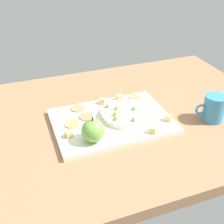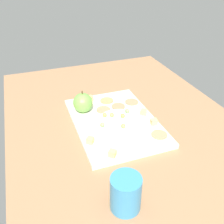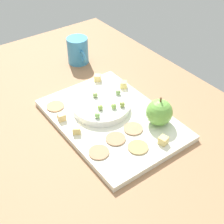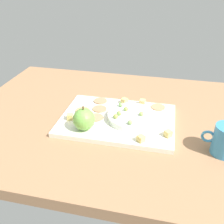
% 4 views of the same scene
% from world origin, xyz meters
% --- Properties ---
extents(table, '(1.20, 0.80, 0.04)m').
position_xyz_m(table, '(0.00, 0.00, 0.02)').
color(table, '#9D714E').
rests_on(table, ground).
extents(platter, '(0.39, 0.28, 0.02)m').
position_xyz_m(platter, '(-0.03, -0.04, 0.05)').
color(platter, white).
rests_on(platter, table).
extents(serving_dish, '(0.16, 0.16, 0.02)m').
position_xyz_m(serving_dish, '(0.02, -0.03, 0.06)').
color(serving_dish, white).
rests_on(serving_dish, platter).
extents(apple_whole, '(0.07, 0.07, 0.07)m').
position_xyz_m(apple_whole, '(-0.12, -0.12, 0.09)').
color(apple_whole, '#71B549').
rests_on(apple_whole, platter).
extents(apple_stem, '(0.01, 0.01, 0.01)m').
position_xyz_m(apple_stem, '(-0.12, -0.12, 0.13)').
color(apple_stem, brown).
rests_on(apple_stem, apple_whole).
extents(cheese_cube_0, '(0.02, 0.02, 0.02)m').
position_xyz_m(cheese_cube_0, '(-0.18, -0.08, 0.06)').
color(cheese_cube_0, '#E4C771').
rests_on(cheese_cube_0, platter).
extents(cheese_cube_1, '(0.03, 0.03, 0.02)m').
position_xyz_m(cheese_cube_1, '(-0.02, 0.08, 0.06)').
color(cheese_cube_1, '#EECB71').
rests_on(cheese_cube_1, platter).
extents(cheese_cube_2, '(0.03, 0.03, 0.02)m').
position_xyz_m(cheese_cube_2, '(0.07, -0.15, 0.06)').
color(cheese_cube_2, '#EDD270').
rests_on(cheese_cube_2, platter).
extents(cheese_cube_3, '(0.03, 0.03, 0.02)m').
position_xyz_m(cheese_cube_3, '(0.15, -0.11, 0.06)').
color(cheese_cube_3, '#EFCD72').
rests_on(cheese_cube_3, platter).
extents(cheese_cube_4, '(0.02, 0.02, 0.02)m').
position_xyz_m(cheese_cube_4, '(0.05, 0.08, 0.06)').
color(cheese_cube_4, '#ECC479').
rests_on(cheese_cube_4, platter).
extents(cracker_0, '(0.05, 0.05, 0.00)m').
position_xyz_m(cracker_0, '(-0.12, 0.07, 0.06)').
color(cracker_0, tan).
rests_on(cracker_0, platter).
extents(cracker_1, '(0.05, 0.05, 0.00)m').
position_xyz_m(cracker_1, '(-0.10, 0.01, 0.06)').
color(cracker_1, '#AA7F5B').
rests_on(cracker_1, platter).
extents(cracker_2, '(0.05, 0.05, 0.00)m').
position_xyz_m(cracker_2, '(0.11, 0.07, 0.06)').
color(cracker_2, tan).
rests_on(cracker_2, platter).
extents(cracker_3, '(0.05, 0.05, 0.00)m').
position_xyz_m(cracker_3, '(-0.10, -0.05, 0.06)').
color(cracker_3, tan).
rests_on(cracker_3, platter).
extents(cracker_4, '(0.05, 0.05, 0.00)m').
position_xyz_m(cracker_4, '(-0.16, -0.02, 0.06)').
color(cracker_4, tan).
rests_on(cracker_4, platter).
extents(grape_0, '(0.02, 0.01, 0.01)m').
position_xyz_m(grape_0, '(0.06, -0.04, 0.08)').
color(grape_0, '#90AE58').
rests_on(grape_0, serving_dish).
extents(grape_1, '(0.02, 0.01, 0.02)m').
position_xyz_m(grape_1, '(-0.02, 0.01, 0.08)').
color(grape_1, '#87C362').
rests_on(grape_1, serving_dish).
extents(grape_2, '(0.02, 0.01, 0.01)m').
position_xyz_m(grape_2, '(0.03, -0.10, 0.08)').
color(grape_2, '#89AF61').
rests_on(grape_2, serving_dish).
extents(grape_3, '(0.02, 0.01, 0.01)m').
position_xyz_m(grape_3, '(-0.00, -0.01, 0.08)').
color(grape_3, '#95B84B').
rests_on(grape_3, serving_dish).
extents(grape_4, '(0.02, 0.01, 0.02)m').
position_xyz_m(grape_4, '(-0.02, -0.07, 0.08)').
color(grape_4, '#99AB4C').
rests_on(grape_4, serving_dish).
extents(grape_5, '(0.02, 0.01, 0.02)m').
position_xyz_m(grape_5, '(-0.02, -0.05, 0.08)').
color(grape_5, '#90BE53').
rests_on(grape_5, serving_dish).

